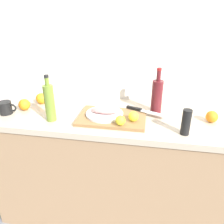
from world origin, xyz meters
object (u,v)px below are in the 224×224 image
object	(u,v)px
orange_0	(41,98)
white_plate	(105,114)
lemon_0	(133,116)
olive_oil_bottle	(49,102)
wine_bottle	(157,96)
fish_fillet	(105,110)
chef_knife	(141,110)
coffee_mug_0	(6,108)
pepper_mill	(186,122)
cutting_board	(112,117)

from	to	relation	value
orange_0	white_plate	bearing A→B (deg)	-16.73
lemon_0	olive_oil_bottle	world-z (taller)	olive_oil_bottle
lemon_0	wine_bottle	distance (m)	0.25
white_plate	fish_fillet	size ratio (longest dim) A/B	1.33
white_plate	chef_knife	bearing A→B (deg)	22.80
olive_oil_bottle	wine_bottle	bearing A→B (deg)	19.40
fish_fillet	olive_oil_bottle	distance (m)	0.35
coffee_mug_0	orange_0	bearing A→B (deg)	52.82
pepper_mill	orange_0	bearing A→B (deg)	164.42
orange_0	pepper_mill	world-z (taller)	pepper_mill
wine_bottle	orange_0	distance (m)	0.86
wine_bottle	pepper_mill	size ratio (longest dim) A/B	2.04
white_plate	coffee_mug_0	distance (m)	0.68
wine_bottle	coffee_mug_0	world-z (taller)	wine_bottle
olive_oil_bottle	orange_0	size ratio (longest dim) A/B	3.70
fish_fillet	olive_oil_bottle	xyz separation A→B (m)	(-0.34, -0.09, 0.07)
white_plate	wine_bottle	world-z (taller)	wine_bottle
coffee_mug_0	white_plate	bearing A→B (deg)	4.50
chef_knife	olive_oil_bottle	bearing A→B (deg)	-140.20
lemon_0	pepper_mill	distance (m)	0.32
cutting_board	orange_0	distance (m)	0.60
coffee_mug_0	pepper_mill	bearing A→B (deg)	-3.62
white_plate	olive_oil_bottle	bearing A→B (deg)	-164.70
fish_fillet	chef_knife	world-z (taller)	fish_fillet
lemon_0	olive_oil_bottle	distance (m)	0.54
olive_oil_bottle	pepper_mill	world-z (taller)	olive_oil_bottle
lemon_0	orange_0	size ratio (longest dim) A/B	0.79
pepper_mill	cutting_board	bearing A→B (deg)	165.16
lemon_0	coffee_mug_0	xyz separation A→B (m)	(-0.87, 0.00, -0.01)
white_plate	chef_knife	xyz separation A→B (m)	(0.24, 0.10, 0.00)
cutting_board	orange_0	xyz separation A→B (m)	(-0.57, 0.17, 0.03)
cutting_board	pepper_mill	size ratio (longest dim) A/B	2.86
pepper_mill	olive_oil_bottle	bearing A→B (deg)	177.50
chef_knife	orange_0	bearing A→B (deg)	-163.05
lemon_0	wine_bottle	bearing A→B (deg)	54.56
wine_bottle	lemon_0	bearing A→B (deg)	-125.44
cutting_board	fish_fillet	bearing A→B (deg)	169.79
olive_oil_bottle	coffee_mug_0	world-z (taller)	olive_oil_bottle
white_plate	pepper_mill	xyz separation A→B (m)	(0.50, -0.13, 0.05)
chef_knife	fish_fillet	bearing A→B (deg)	-135.88
white_plate	coffee_mug_0	xyz separation A→B (m)	(-0.68, -0.05, 0.02)
white_plate	lemon_0	bearing A→B (deg)	-15.62
fish_fillet	orange_0	size ratio (longest dim) A/B	2.25
fish_fillet	chef_knife	distance (m)	0.26
cutting_board	olive_oil_bottle	world-z (taller)	olive_oil_bottle
lemon_0	pepper_mill	bearing A→B (deg)	-13.58
fish_fillet	wine_bottle	distance (m)	0.37
cutting_board	olive_oil_bottle	bearing A→B (deg)	-167.98
orange_0	pepper_mill	xyz separation A→B (m)	(1.02, -0.28, 0.04)
white_plate	coffee_mug_0	bearing A→B (deg)	-175.50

